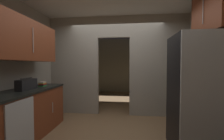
% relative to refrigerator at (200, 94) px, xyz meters
% --- Properties ---
extents(ground, '(20.00, 20.00, 0.00)m').
position_rel_refrigerator_xyz_m(ground, '(-1.47, 0.29, -0.93)').
color(ground, brown).
extents(kitchen_overhead_slab, '(4.19, 6.61, 0.06)m').
position_rel_refrigerator_xyz_m(kitchen_overhead_slab, '(-1.47, 0.68, 1.81)').
color(kitchen_overhead_slab, silver).
extents(kitchen_partition, '(3.79, 0.12, 2.71)m').
position_rel_refrigerator_xyz_m(kitchen_partition, '(-1.46, 1.59, 0.49)').
color(kitchen_partition, '#9E998C').
rests_on(kitchen_partition, ground).
extents(adjoining_room_shell, '(3.79, 3.47, 2.71)m').
position_rel_refrigerator_xyz_m(adjoining_room_shell, '(-1.47, 3.91, 0.43)').
color(adjoining_room_shell, gray).
rests_on(adjoining_room_shell, ground).
extents(refrigerator, '(0.84, 0.77, 1.86)m').
position_rel_refrigerator_xyz_m(refrigerator, '(0.00, 0.00, 0.00)').
color(refrigerator, black).
rests_on(refrigerator, ground).
extents(lower_cabinet_run, '(0.65, 1.82, 0.92)m').
position_rel_refrigerator_xyz_m(lower_cabinet_run, '(-3.04, 0.04, -0.47)').
color(lower_cabinet_run, brown).
rests_on(lower_cabinet_run, ground).
extents(dishwasher, '(0.02, 0.56, 0.86)m').
position_rel_refrigerator_xyz_m(dishwasher, '(-2.73, -0.47, -0.50)').
color(dishwasher, '#B7BABC').
rests_on(dishwasher, ground).
extents(upper_cabinet_counterside, '(0.36, 1.64, 0.75)m').
position_rel_refrigerator_xyz_m(upper_cabinet_counterside, '(-3.04, 0.04, 0.91)').
color(upper_cabinet_counterside, brown).
extents(upper_cabinet_fridgeside, '(0.36, 0.93, 0.80)m').
position_rel_refrigerator_xyz_m(upper_cabinet_fridgeside, '(0.24, 0.10, 1.36)').
color(upper_cabinet_fridgeside, brown).
extents(boombox, '(0.16, 0.42, 0.22)m').
position_rel_refrigerator_xyz_m(boombox, '(-3.01, 0.05, 0.09)').
color(boombox, black).
rests_on(boombox, lower_cabinet_run).
extents(book_stack, '(0.14, 0.16, 0.10)m').
position_rel_refrigerator_xyz_m(book_stack, '(-2.97, 0.47, 0.04)').
color(book_stack, '#388C47').
rests_on(book_stack, lower_cabinet_run).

